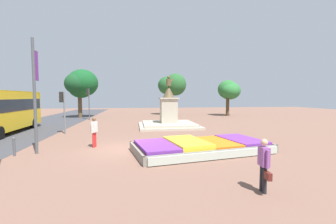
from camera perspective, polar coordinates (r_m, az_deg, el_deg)
The scene contains 12 objects.
ground_plane at distance 12.64m, azimuth -10.62°, elevation -9.27°, with size 91.68×91.68×0.00m, color brown.
flower_planter at distance 11.98m, azimuth 8.35°, elevation -8.67°, with size 7.48×4.62×0.64m.
statue_monument at distance 21.47m, azimuth 0.15°, elevation -1.29°, with size 5.58×5.58×4.85m.
traffic_light_mid_block at distance 18.94m, azimuth -25.18°, elevation 1.76°, with size 0.42×0.31×3.24m.
traffic_light_far_corner at distance 29.65m, azimuth -19.62°, elevation 3.37°, with size 0.41×0.30×3.88m.
banner_pole at distance 13.00m, azimuth -30.74°, elevation 4.18°, with size 0.14×0.68×5.75m.
pedestrian_with_handbag at distance 7.40m, azimuth 23.20°, elevation -11.77°, with size 0.26×0.73×1.62m.
pedestrian_crossing_plaza at distance 13.40m, azimuth -18.24°, elevation -4.33°, with size 0.34×0.54×1.72m.
kerb_bollard_mid_a at distance 13.25m, azimuth -34.50°, elevation -7.16°, with size 0.14×0.14×0.92m.
park_tree_far_left at distance 35.37m, azimuth 15.23°, elevation 5.29°, with size 3.41×3.95×5.40m.
park_tree_behind_statue at distance 33.06m, azimuth -21.22°, elevation 6.57°, with size 4.26×4.56×6.61m.
park_tree_far_right at distance 35.52m, azimuth 1.05°, elevation 6.91°, with size 4.37×3.94×6.48m.
Camera 1 is at (0.52, -12.30, 2.87)m, focal length 24.00 mm.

